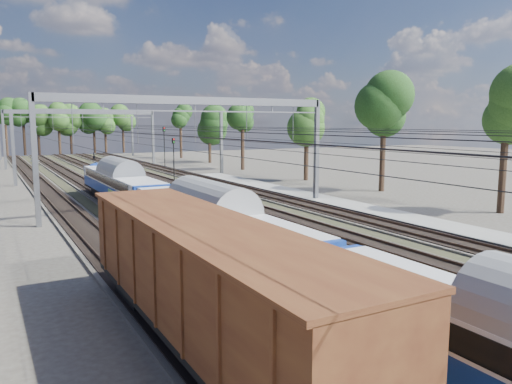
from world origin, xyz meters
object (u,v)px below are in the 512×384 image
signal_far (164,142)px  freight_boxcar (203,277)px  signal_near (174,155)px  emu_train (214,216)px  worker (94,156)px

signal_far → freight_boxcar: bearing=-117.6°
freight_boxcar → signal_near: signal_near is taller
freight_boxcar → signal_near: size_ratio=2.92×
emu_train → signal_near: 33.90m
emu_train → signal_near: signal_near is taller
emu_train → worker: 74.71m
worker → emu_train: bearing=156.0°
signal_far → emu_train: bearing=-116.1°
emu_train → signal_near: size_ratio=10.85×
signal_near → worker: bearing=71.6°
emu_train → signal_near: bearing=73.8°
worker → signal_near: size_ratio=0.29×
freight_boxcar → signal_far: bearing=72.5°
signal_far → worker: bearing=99.5°
emu_train → freight_boxcar: bearing=-115.9°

